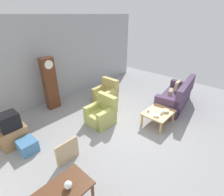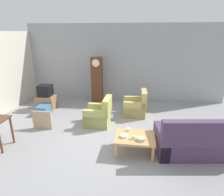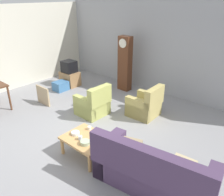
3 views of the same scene
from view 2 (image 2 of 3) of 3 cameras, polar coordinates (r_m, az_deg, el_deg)
The scene contains 15 objects.
ground_plane at distance 5.54m, azimuth 0.03°, elevation -11.98°, with size 10.40×10.40×0.00m, color gray.
garage_door_wall at distance 8.43m, azimuth 3.59°, elevation 10.34°, with size 8.40×0.16×3.20m, color #9EA0A5.
couch_floral at distance 5.19m, azimuth 24.77°, elevation -11.68°, with size 2.20×1.17×1.04m.
armchair_olive_near at distance 6.23m, azimuth -3.83°, elevation -5.18°, with size 0.80×0.78×0.92m.
armchair_olive_far at distance 6.95m, azimuth 7.03°, elevation -2.67°, with size 0.81×0.78×0.92m.
coffee_table_wood at distance 4.86m, azimuth 6.82°, elevation -11.81°, with size 0.96×0.76×0.43m.
grandfather_clock at distance 8.06m, azimuth -4.46°, elevation 5.29°, with size 0.44×0.30×1.91m.
tv_stand_cabinet at distance 7.93m, azimuth -18.76°, elevation -1.17°, with size 0.68×0.52×0.52m, color #997047.
tv_crt at distance 7.79m, azimuth -19.12°, elevation 2.10°, with size 0.48×0.44×0.42m, color black.
framed_picture_leaning at distance 6.32m, azimuth -19.94°, elevation -6.14°, with size 0.60×0.05×0.58m, color tan.
storage_box_blue at distance 7.45m, azimuth -19.62°, elevation -3.35°, with size 0.42×0.47×0.32m, color teal.
cup_white_porcelain at distance 5.05m, azimuth 4.88°, elevation -9.20°, with size 0.08×0.08×0.08m, color white.
cup_blue_rimmed at distance 4.70m, azimuth 6.32°, elevation -11.46°, with size 0.09×0.09×0.09m, color silver.
bowl_white_stacked at distance 4.77m, azimuth 3.52°, elevation -11.09°, with size 0.18×0.18×0.06m, color white.
bowl_shallow_green at distance 4.67m, azimuth 8.64°, elevation -11.88°, with size 0.20×0.20×0.08m, color #B2C69E.
Camera 2 is at (0.68, -4.71, 2.83)m, focal length 30.98 mm.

